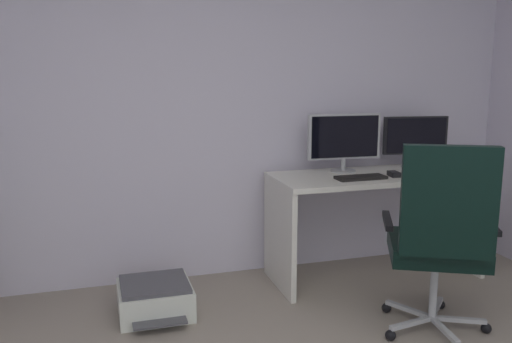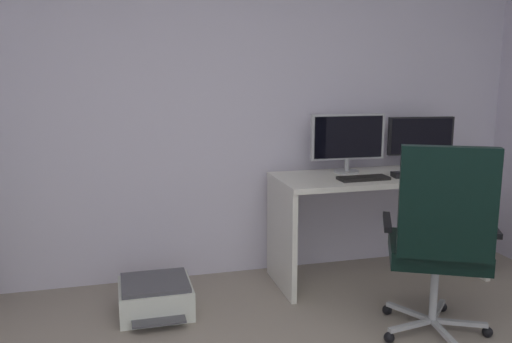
{
  "view_description": "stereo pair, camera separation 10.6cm",
  "coord_description": "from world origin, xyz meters",
  "px_view_note": "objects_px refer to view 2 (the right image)",
  "views": [
    {
      "loc": [
        -0.66,
        -0.92,
        1.48
      ],
      "look_at": [
        0.25,
        2.1,
        0.88
      ],
      "focal_mm": 37.89,
      "sensor_mm": 36.0,
      "label": 1
    },
    {
      "loc": [
        -0.56,
        -0.94,
        1.48
      ],
      "look_at": [
        0.25,
        2.1,
        0.88
      ],
      "focal_mm": 37.89,
      "sensor_mm": 36.0,
      "label": 2
    }
  ],
  "objects_px": {
    "monitor_secondary": "(421,138)",
    "keyboard": "(363,178)",
    "monitor_main": "(348,139)",
    "desk": "(379,202)",
    "office_chair": "(440,237)",
    "computer_mouse": "(397,175)",
    "printer": "(155,297)"
  },
  "relations": [
    {
      "from": "monitor_secondary",
      "to": "office_chair",
      "type": "xyz_separation_m",
      "value": [
        -0.51,
        -1.07,
        -0.38
      ]
    },
    {
      "from": "desk",
      "to": "office_chair",
      "type": "xyz_separation_m",
      "value": [
        -0.13,
        -0.93,
        0.05
      ]
    },
    {
      "from": "desk",
      "to": "printer",
      "type": "distance_m",
      "value": 1.66
    },
    {
      "from": "monitor_main",
      "to": "computer_mouse",
      "type": "relative_size",
      "value": 5.39
    },
    {
      "from": "keyboard",
      "to": "monitor_main",
      "type": "bearing_deg",
      "value": 89.42
    },
    {
      "from": "monitor_secondary",
      "to": "keyboard",
      "type": "distance_m",
      "value": 0.67
    },
    {
      "from": "keyboard",
      "to": "computer_mouse",
      "type": "bearing_deg",
      "value": 2.14
    },
    {
      "from": "keyboard",
      "to": "office_chair",
      "type": "xyz_separation_m",
      "value": [
        0.06,
        -0.8,
        -0.16
      ]
    },
    {
      "from": "monitor_main",
      "to": "computer_mouse",
      "type": "xyz_separation_m",
      "value": [
        0.26,
        -0.26,
        -0.22
      ]
    },
    {
      "from": "desk",
      "to": "monitor_secondary",
      "type": "distance_m",
      "value": 0.59
    },
    {
      "from": "monitor_main",
      "to": "monitor_secondary",
      "type": "xyz_separation_m",
      "value": [
        0.58,
        0.0,
        -0.01
      ]
    },
    {
      "from": "computer_mouse",
      "to": "office_chair",
      "type": "relative_size",
      "value": 0.09
    },
    {
      "from": "monitor_secondary",
      "to": "printer",
      "type": "height_order",
      "value": "monitor_secondary"
    },
    {
      "from": "office_chair",
      "to": "printer",
      "type": "bearing_deg",
      "value": 152.6
    },
    {
      "from": "keyboard",
      "to": "printer",
      "type": "relative_size",
      "value": 0.69
    },
    {
      "from": "monitor_main",
      "to": "office_chair",
      "type": "height_order",
      "value": "monitor_main"
    },
    {
      "from": "computer_mouse",
      "to": "keyboard",
      "type": "bearing_deg",
      "value": -171.22
    },
    {
      "from": "monitor_secondary",
      "to": "keyboard",
      "type": "bearing_deg",
      "value": -155.16
    },
    {
      "from": "printer",
      "to": "office_chair",
      "type": "bearing_deg",
      "value": -27.4
    },
    {
      "from": "monitor_secondary",
      "to": "keyboard",
      "type": "height_order",
      "value": "monitor_secondary"
    },
    {
      "from": "monitor_secondary",
      "to": "computer_mouse",
      "type": "height_order",
      "value": "monitor_secondary"
    },
    {
      "from": "office_chair",
      "to": "monitor_main",
      "type": "bearing_deg",
      "value": 93.46
    },
    {
      "from": "keyboard",
      "to": "computer_mouse",
      "type": "height_order",
      "value": "computer_mouse"
    },
    {
      "from": "printer",
      "to": "computer_mouse",
      "type": "bearing_deg",
      "value": 2.06
    },
    {
      "from": "desk",
      "to": "keyboard",
      "type": "relative_size",
      "value": 4.36
    },
    {
      "from": "monitor_secondary",
      "to": "printer",
      "type": "xyz_separation_m",
      "value": [
        -1.97,
        -0.32,
        -0.88
      ]
    },
    {
      "from": "monitor_secondary",
      "to": "printer",
      "type": "bearing_deg",
      "value": -170.93
    },
    {
      "from": "monitor_secondary",
      "to": "computer_mouse",
      "type": "distance_m",
      "value": 0.46
    },
    {
      "from": "desk",
      "to": "printer",
      "type": "xyz_separation_m",
      "value": [
        -1.59,
        -0.18,
        -0.45
      ]
    },
    {
      "from": "desk",
      "to": "keyboard",
      "type": "bearing_deg",
      "value": -146.3
    },
    {
      "from": "desk",
      "to": "monitor_secondary",
      "type": "bearing_deg",
      "value": 19.75
    },
    {
      "from": "monitor_secondary",
      "to": "computer_mouse",
      "type": "bearing_deg",
      "value": -141.53
    }
  ]
}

